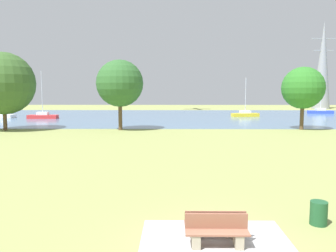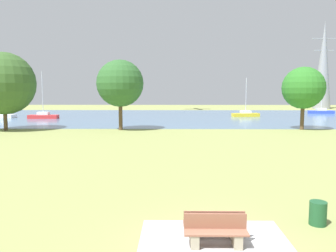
{
  "view_description": "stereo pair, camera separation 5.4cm",
  "coord_description": "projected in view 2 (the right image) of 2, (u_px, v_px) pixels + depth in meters",
  "views": [
    {
      "loc": [
        -1.27,
        -9.24,
        4.47
      ],
      "look_at": [
        -1.58,
        14.94,
        1.94
      ],
      "focal_mm": 35.28,
      "sensor_mm": 36.0,
      "label": 1
    },
    {
      "loc": [
        -1.22,
        -9.24,
        4.47
      ],
      "look_at": [
        -1.58,
        14.94,
        1.94
      ],
      "focal_mm": 35.28,
      "sensor_mm": 36.0,
      "label": 2
    }
  ],
  "objects": [
    {
      "name": "sailboat_blue",
      "position": [
        321.0,
        111.0,
        67.02
      ],
      "size": [
        4.92,
        1.94,
        7.62
      ],
      "color": "blue",
      "rests_on": "water_surface"
    },
    {
      "name": "bench_facing_water",
      "position": [
        213.0,
        226.0,
        9.86
      ],
      "size": [
        1.8,
        0.48,
        0.89
      ],
      "color": "tan",
      "rests_on": "concrete_pad"
    },
    {
      "name": "tree_east_near",
      "position": [
        4.0,
        83.0,
        37.59
      ],
      "size": [
        7.13,
        7.13,
        8.96
      ],
      "color": "brown",
      "rests_on": "ground"
    },
    {
      "name": "tree_mid_shore",
      "position": [
        303.0,
        88.0,
        38.38
      ],
      "size": [
        4.89,
        4.89,
        7.35
      ],
      "color": "brown",
      "rests_on": "ground"
    },
    {
      "name": "bench_facing_inland",
      "position": [
        216.0,
        234.0,
        9.32
      ],
      "size": [
        1.8,
        0.48,
        0.89
      ],
      "color": "tan",
      "rests_on": "concrete_pad"
    },
    {
      "name": "litter_bin",
      "position": [
        318.0,
        213.0,
        11.07
      ],
      "size": [
        0.56,
        0.56,
        0.8
      ],
      "primitive_type": "cylinder",
      "color": "#1E512D",
      "rests_on": "ground"
    },
    {
      "name": "water_surface",
      "position": [
        180.0,
        116.0,
        59.36
      ],
      "size": [
        140.0,
        40.0,
        0.02
      ],
      "primitive_type": "cube",
      "color": "#567A9E",
      "rests_on": "ground"
    },
    {
      "name": "sailboat_yellow",
      "position": [
        246.0,
        114.0,
        58.78
      ],
      "size": [
        4.99,
        2.31,
        6.89
      ],
      "color": "yellow",
      "rests_on": "water_surface"
    },
    {
      "name": "electricity_pylon",
      "position": [
        323.0,
        65.0,
        85.16
      ],
      "size": [
        6.4,
        4.4,
        22.49
      ],
      "color": "gray",
      "rests_on": "ground"
    },
    {
      "name": "tree_east_far",
      "position": [
        120.0,
        83.0,
        37.91
      ],
      "size": [
        5.41,
        5.41,
        8.12
      ],
      "color": "brown",
      "rests_on": "ground"
    },
    {
      "name": "concrete_pad",
      "position": [
        214.0,
        243.0,
        9.63
      ],
      "size": [
        4.4,
        3.2,
        0.1
      ],
      "primitive_type": "cube",
      "color": "#B0B0B0",
      "rests_on": "ground"
    },
    {
      "name": "sailboat_white",
      "position": [
        2.0,
        115.0,
        56.45
      ],
      "size": [
        5.02,
        2.62,
        7.43
      ],
      "color": "white",
      "rests_on": "water_surface"
    },
    {
      "name": "ground_plane",
      "position": [
        186.0,
        139.0,
        31.52
      ],
      "size": [
        160.0,
        160.0,
        0.0
      ],
      "primitive_type": "plane",
      "color": "#8C9351"
    },
    {
      "name": "sailboat_red",
      "position": [
        43.0,
        116.0,
        54.59
      ],
      "size": [
        4.86,
        1.69,
        7.83
      ],
      "color": "red",
      "rests_on": "water_surface"
    }
  ]
}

